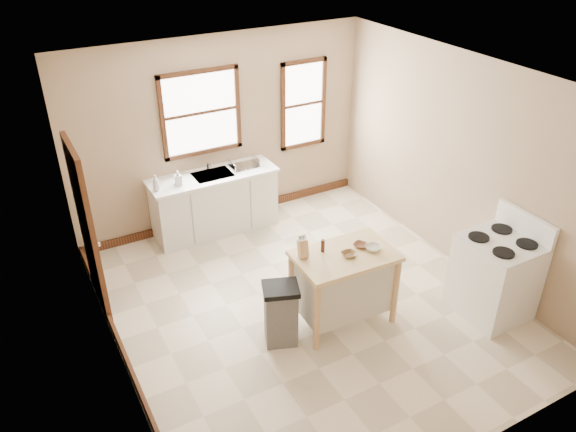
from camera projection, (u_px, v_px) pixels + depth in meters
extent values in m
plane|color=#F4E0C2|center=(308.00, 305.00, 6.92)|extent=(5.00, 5.00, 0.00)
plane|color=white|center=(313.00, 82.00, 5.52)|extent=(5.00, 5.00, 0.00)
cube|color=tan|center=(222.00, 132.00, 8.11)|extent=(4.50, 0.04, 2.80)
cube|color=tan|center=(105.00, 262.00, 5.28)|extent=(0.04, 5.00, 2.80)
cube|color=tan|center=(461.00, 164.00, 7.16)|extent=(0.04, 5.00, 2.80)
cube|color=#33170E|center=(87.00, 229.00, 6.46)|extent=(0.06, 0.90, 2.10)
cube|color=#33170E|center=(228.00, 213.00, 8.76)|extent=(4.50, 0.04, 0.12)
cube|color=#33170E|center=(129.00, 365.00, 5.97)|extent=(0.04, 5.00, 0.12)
cylinder|color=silver|center=(207.00, 163.00, 8.08)|extent=(0.03, 0.03, 0.22)
imported|color=#B2B2B2|center=(156.00, 183.00, 7.52)|extent=(0.11, 0.11, 0.23)
imported|color=#B2B2B2|center=(178.00, 178.00, 7.68)|extent=(0.11, 0.11, 0.21)
cylinder|color=#3C1A10|center=(323.00, 246.00, 6.25)|extent=(0.05, 0.05, 0.15)
imported|color=brown|center=(349.00, 254.00, 6.20)|extent=(0.17, 0.17, 0.04)
imported|color=brown|center=(360.00, 245.00, 6.36)|extent=(0.21, 0.21, 0.04)
imported|color=white|center=(373.00, 248.00, 6.30)|extent=(0.22, 0.22, 0.06)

